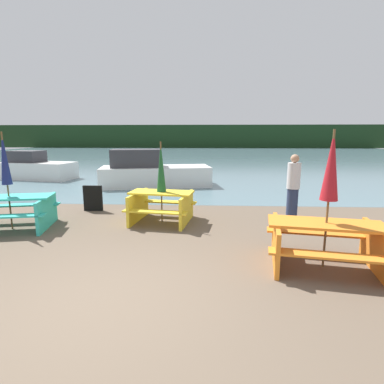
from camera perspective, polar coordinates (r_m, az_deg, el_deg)
The scene contains 13 objects.
ground_plane at distance 4.40m, azimuth -16.38°, elevation -19.55°, with size 60.00×60.00×0.00m, color brown.
water at distance 34.34m, azimuth 0.60°, elevation 7.10°, with size 60.00×50.00×0.00m.
far_treeline at distance 54.26m, azimuth 1.45°, elevation 10.55°, with size 80.00×1.60×4.00m.
picnic_table_orange at distance 5.51m, azimuth 23.99°, elevation -8.42°, with size 2.06×1.68×0.77m.
picnic_table_teal at distance 8.26m, azimuth -31.32°, elevation -2.79°, with size 2.12×1.72×0.79m.
picnic_table_yellow at distance 7.66m, azimuth -5.78°, elevation -2.33°, with size 1.75×1.59×0.79m.
umbrella_crimson at distance 5.26m, azimuth 25.01°, elevation 4.41°, with size 0.28×0.28×2.28m.
umbrella_navy at distance 8.10m, azimuth -32.12°, elevation 5.28°, with size 0.22×0.22×2.27m.
umbrella_darkgreen at distance 7.51m, azimuth -5.91°, elevation 4.54°, with size 0.24×0.24×2.04m.
boat at distance 13.18m, azimuth -7.68°, elevation 3.72°, with size 4.92×2.65×1.60m.
boat_second at distance 17.15m, azimuth -27.46°, elevation 4.05°, with size 3.74×2.10×1.42m.
person at distance 8.37m, azimuth 18.71°, elevation 1.01°, with size 0.34×0.34×1.70m.
signboard at distance 9.24m, azimuth -18.35°, elevation -1.13°, with size 0.55×0.08×0.75m.
Camera 1 is at (1.35, -3.57, 2.19)m, focal length 28.00 mm.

